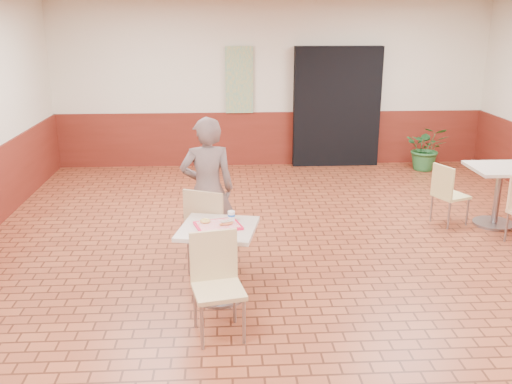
{
  "coord_description": "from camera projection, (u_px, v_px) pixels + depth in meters",
  "views": [
    {
      "loc": [
        -0.92,
        -5.56,
        2.72
      ],
      "look_at": [
        -0.58,
        0.14,
        0.95
      ],
      "focal_mm": 40.0,
      "sensor_mm": 36.0,
      "label": 1
    }
  ],
  "objects": [
    {
      "name": "corridor_doorway",
      "position": [
        337.0,
        107.0,
        10.55
      ],
      "size": [
        1.6,
        0.22,
        2.2
      ],
      "primitive_type": "cube",
      "color": "black",
      "rests_on": "ground"
    },
    {
      "name": "chair_main_front",
      "position": [
        217.0,
        279.0,
        4.99
      ],
      "size": [
        0.5,
        0.5,
        0.92
      ],
      "rotation": [
        0.0,
        0.0,
        0.2
      ],
      "color": "#D0B47D",
      "rests_on": "ground"
    },
    {
      "name": "chair_main_back",
      "position": [
        209.0,
        227.0,
        6.14
      ],
      "size": [
        0.6,
        0.6,
        0.98
      ],
      "rotation": [
        0.0,
        0.0,
        2.72
      ],
      "color": "tan",
      "rests_on": "ground"
    },
    {
      "name": "wainscot_band",
      "position": [
        312.0,
        236.0,
        6.01
      ],
      "size": [
        8.0,
        10.0,
        1.0
      ],
      "color": "#5C1B11",
      "rests_on": "ground"
    },
    {
      "name": "long_john_donut",
      "position": [
        227.0,
        223.0,
        5.5
      ],
      "size": [
        0.15,
        0.11,
        0.04
      ],
      "rotation": [
        0.0,
        0.0,
        0.35
      ],
      "color": "#E87643",
      "rests_on": "serving_tray"
    },
    {
      "name": "potted_plant",
      "position": [
        427.0,
        148.0,
        10.39
      ],
      "size": [
        0.91,
        0.85,
        0.82
      ],
      "primitive_type": "imported",
      "rotation": [
        0.0,
        0.0,
        -0.33
      ],
      "color": "#27632E",
      "rests_on": "ground"
    },
    {
      "name": "ring_donut",
      "position": [
        205.0,
        221.0,
        5.57
      ],
      "size": [
        0.11,
        0.11,
        0.03
      ],
      "primitive_type": "torus",
      "rotation": [
        0.0,
        0.0,
        -0.06
      ],
      "color": "gold",
      "rests_on": "serving_tray"
    },
    {
      "name": "paper_cup",
      "position": [
        231.0,
        215.0,
        5.63
      ],
      "size": [
        0.07,
        0.07,
        0.09
      ],
      "rotation": [
        0.0,
        0.0,
        0.16
      ],
      "color": "silver",
      "rests_on": "serving_tray"
    },
    {
      "name": "room_shell",
      "position": [
        315.0,
        143.0,
        5.71
      ],
      "size": [
        8.01,
        10.01,
        3.01
      ],
      "color": "brown",
      "rests_on": "ground"
    },
    {
      "name": "serving_tray",
      "position": [
        218.0,
        226.0,
        5.53
      ],
      "size": [
        0.42,
        0.33,
        0.03
      ],
      "rotation": [
        0.0,
        0.0,
        0.27
      ],
      "color": "red",
      "rests_on": "main_table"
    },
    {
      "name": "customer",
      "position": [
        208.0,
        190.0,
        6.43
      ],
      "size": [
        0.65,
        0.47,
        1.67
      ],
      "primitive_type": "imported",
      "rotation": [
        0.0,
        0.0,
        3.26
      ],
      "color": "#67534F",
      "rests_on": "ground"
    },
    {
      "name": "main_table",
      "position": [
        218.0,
        250.0,
        5.61
      ],
      "size": [
        0.72,
        0.72,
        0.76
      ],
      "rotation": [
        0.0,
        0.0,
        -0.21
      ],
      "color": "#C3AF9D",
      "rests_on": "ground"
    },
    {
      "name": "chair_second_left",
      "position": [
        447.0,
        191.0,
        7.64
      ],
      "size": [
        0.5,
        0.5,
        0.83
      ],
      "rotation": [
        0.0,
        0.0,
        1.96
      ],
      "color": "#E1D587",
      "rests_on": "ground"
    },
    {
      "name": "promo_poster",
      "position": [
        239.0,
        80.0,
        10.36
      ],
      "size": [
        0.5,
        0.03,
        1.2
      ],
      "primitive_type": "cube",
      "color": "gray",
      "rests_on": "wainscot_band"
    },
    {
      "name": "second_table",
      "position": [
        499.0,
        186.0,
        7.6
      ],
      "size": [
        0.77,
        0.77,
        0.81
      ],
      "rotation": [
        0.0,
        0.0,
        -0.01
      ],
      "color": "#BFAC9A",
      "rests_on": "ground"
    }
  ]
}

